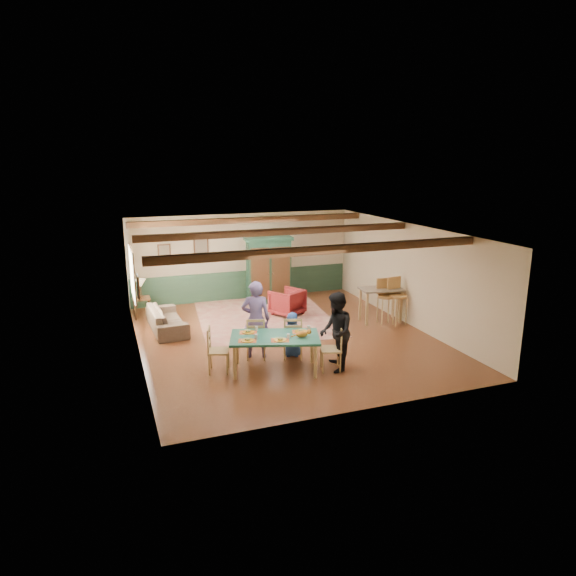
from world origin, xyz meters
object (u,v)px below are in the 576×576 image
object	(u,v)px
dining_chair_end_left	(219,350)
armchair	(287,302)
dining_table	(275,354)
dining_chair_far_left	(256,337)
cat	(302,333)
dining_chair_end_right	(331,348)
armoire	(269,270)
person_man	(256,319)
bar_stool_left	(386,302)
table_lamp	(141,289)
bar_stool_right	(398,301)
dining_chair_far_right	(293,337)
person_woman	(336,332)
person_child	(292,335)
end_table	(142,308)
sofa	(167,319)
counter_table	(380,305)

from	to	relation	value
dining_chair_end_left	armchair	xyz separation A→B (m)	(2.72, 3.31, -0.11)
dining_table	dining_chair_far_left	xyz separation A→B (m)	(-0.17, 0.82, 0.10)
armchair	cat	bearing A→B (deg)	43.51
dining_chair_end_right	armoire	size ratio (longest dim) A/B	0.47
person_man	bar_stool_left	world-z (taller)	person_man
armoire	table_lamp	xyz separation A→B (m)	(-3.82, -0.27, -0.18)
person_man	table_lamp	xyz separation A→B (m)	(-2.17, 3.90, -0.04)
dining_chair_far_left	bar_stool_left	xyz separation A→B (m)	(3.99, 1.19, 0.12)
dining_chair_end_left	cat	xyz separation A→B (m)	(1.62, -0.62, 0.37)
cat	bar_stool_right	xyz separation A→B (m)	(3.60, 2.13, -0.22)
bar_stool_left	bar_stool_right	distance (m)	0.32
dining_chair_far_right	cat	xyz separation A→B (m)	(-0.11, -0.84, 0.37)
person_woman	dining_chair_end_right	bearing A→B (deg)	-90.00
person_woman	bar_stool_right	size ratio (longest dim) A/B	1.33
dining_table	person_woman	xyz separation A→B (m)	(1.21, -0.38, 0.46)
person_man	person_child	world-z (taller)	person_man
cat	armoire	size ratio (longest dim) A/B	0.18
person_child	armoire	bearing A→B (deg)	-83.62
armchair	end_table	distance (m)	4.07
person_woman	bar_stool_left	size ratio (longest dim) A/B	1.38
dining_chair_end_left	cat	bearing A→B (deg)	-93.37
armchair	end_table	world-z (taller)	armchair
sofa	counter_table	xyz separation A→B (m)	(5.58, -1.25, 0.17)
person_man	counter_table	bearing A→B (deg)	-143.84
dining_chair_end_left	armchair	size ratio (longest dim) A/B	1.18
dining_chair_end_right	person_woman	size ratio (longest dim) A/B	0.58
dining_chair_far_left	bar_stool_right	bearing A→B (deg)	-148.74
dining_chair_end_left	person_woman	distance (m)	2.47
sofa	dining_table	bearing A→B (deg)	-155.42
end_table	dining_chair_far_right	bearing A→B (deg)	-55.35
dining_chair_far_left	dining_table	bearing A→B (deg)	119.05
armchair	bar_stool_right	world-z (taller)	bar_stool_right
dining_chair_far_right	armchair	size ratio (longest dim) A/B	1.18
dining_chair_far_left	end_table	size ratio (longest dim) A/B	1.68
dining_chair_end_right	sofa	world-z (taller)	dining_chair_end_right
dining_chair_far_right	person_man	size ratio (longest dim) A/B	0.55
dining_table	sofa	size ratio (longest dim) A/B	0.91
dining_chair_end_left	person_child	distance (m)	1.78
person_woman	bar_stool_right	distance (m)	3.66
dining_chair_far_right	armchair	xyz separation A→B (m)	(0.99, 3.09, -0.11)
dining_chair_far_left	armchair	world-z (taller)	dining_chair_far_left
dining_chair_end_right	dining_chair_end_left	bearing A→B (deg)	-90.00
cat	bar_stool_left	bearing A→B (deg)	52.03
person_man	sofa	world-z (taller)	person_man
counter_table	bar_stool_right	bearing A→B (deg)	-48.86
counter_table	dining_chair_end_right	bearing A→B (deg)	-136.04
dining_table	bar_stool_right	bearing A→B (deg)	24.42
armchair	bar_stool_right	distance (m)	3.09
armoire	bar_stool_left	bearing A→B (deg)	-47.60
person_man	person_woman	distance (m)	1.87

